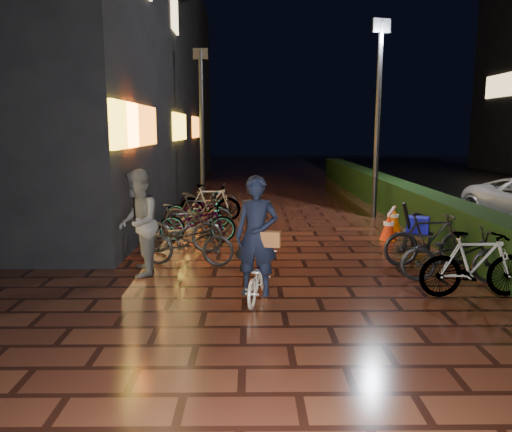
{
  "coord_description": "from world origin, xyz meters",
  "views": [
    {
      "loc": [
        -1.01,
        -8.33,
        2.53
      ],
      "look_at": [
        -0.93,
        -0.18,
        1.1
      ],
      "focal_mm": 35.0,
      "sensor_mm": 36.0,
      "label": 1
    }
  ],
  "objects_px": {
    "cyclist": "(257,255)",
    "traffic_barrier": "(391,222)",
    "cart_assembly": "(417,227)",
    "bystander_person": "(138,223)"
  },
  "relations": [
    {
      "from": "cyclist",
      "to": "traffic_barrier",
      "type": "bearing_deg",
      "value": 54.68
    },
    {
      "from": "traffic_barrier",
      "to": "cart_assembly",
      "type": "xyz_separation_m",
      "value": [
        0.0,
        -1.84,
        0.25
      ]
    },
    {
      "from": "cyclist",
      "to": "cart_assembly",
      "type": "xyz_separation_m",
      "value": [
        3.29,
        2.8,
        -0.13
      ]
    },
    {
      "from": "bystander_person",
      "to": "cyclist",
      "type": "distance_m",
      "value": 2.46
    },
    {
      "from": "bystander_person",
      "to": "traffic_barrier",
      "type": "height_order",
      "value": "bystander_person"
    },
    {
      "from": "traffic_barrier",
      "to": "cart_assembly",
      "type": "relative_size",
      "value": 1.37
    },
    {
      "from": "cyclist",
      "to": "traffic_barrier",
      "type": "relative_size",
      "value": 1.24
    },
    {
      "from": "bystander_person",
      "to": "cyclist",
      "type": "height_order",
      "value": "cyclist"
    },
    {
      "from": "traffic_barrier",
      "to": "cart_assembly",
      "type": "height_order",
      "value": "cart_assembly"
    },
    {
      "from": "bystander_person",
      "to": "cyclist",
      "type": "relative_size",
      "value": 0.99
    }
  ]
}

